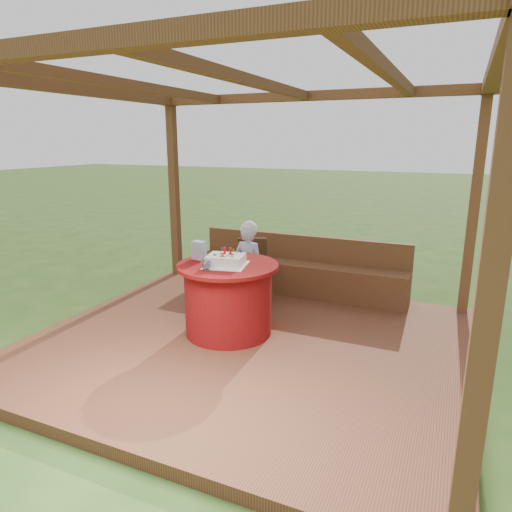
# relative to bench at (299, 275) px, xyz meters

# --- Properties ---
(ground) EXTENTS (60.00, 60.00, 0.00)m
(ground) POSITION_rel_bench_xyz_m (0.00, -1.72, -0.38)
(ground) COLOR #2D4D19
(ground) RESTS_ON ground
(deck) EXTENTS (4.50, 4.00, 0.12)m
(deck) POSITION_rel_bench_xyz_m (0.00, -1.72, -0.32)
(deck) COLOR brown
(deck) RESTS_ON ground
(pergola) EXTENTS (4.50, 4.00, 2.72)m
(pergola) POSITION_rel_bench_xyz_m (0.00, -1.72, 2.02)
(pergola) COLOR brown
(pergola) RESTS_ON deck
(bench) EXTENTS (3.00, 0.42, 0.80)m
(bench) POSITION_rel_bench_xyz_m (0.00, 0.00, 0.00)
(bench) COLOR brown
(bench) RESTS_ON deck
(table) EXTENTS (1.11, 1.11, 0.80)m
(table) POSITION_rel_bench_xyz_m (-0.27, -1.62, 0.14)
(table) COLOR maroon
(table) RESTS_ON deck
(chair) EXTENTS (0.51, 0.51, 0.84)m
(chair) POSITION_rel_bench_xyz_m (-0.47, -0.54, 0.19)
(chair) COLOR #372111
(chair) RESTS_ON deck
(elderly_woman) EXTENTS (0.43, 0.31, 1.15)m
(elderly_woman) POSITION_rel_bench_xyz_m (-0.36, -0.87, 0.32)
(elderly_woman) COLOR #8CB3D1
(elderly_woman) RESTS_ON deck
(birthday_cake) EXTENTS (0.51, 0.51, 0.19)m
(birthday_cake) POSITION_rel_bench_xyz_m (-0.26, -1.68, 0.59)
(birthday_cake) COLOR white
(birthday_cake) RESTS_ON table
(gift_bag) EXTENTS (0.16, 0.12, 0.21)m
(gift_bag) POSITION_rel_bench_xyz_m (-0.66, -1.57, 0.64)
(gift_bag) COLOR #E594C8
(gift_bag) RESTS_ON table
(drinking_glass) EXTENTS (0.13, 0.13, 0.09)m
(drinking_glass) POSITION_rel_bench_xyz_m (-0.36, -1.92, 0.58)
(drinking_glass) COLOR white
(drinking_glass) RESTS_ON table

